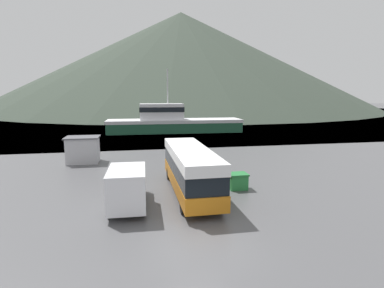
{
  "coord_description": "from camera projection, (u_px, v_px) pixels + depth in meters",
  "views": [
    {
      "loc": [
        -2.69,
        -12.14,
        6.74
      ],
      "look_at": [
        2.73,
        16.15,
        2.0
      ],
      "focal_mm": 28.0,
      "sensor_mm": 36.0,
      "label": 1
    }
  ],
  "objects": [
    {
      "name": "hill_backdrop",
      "position": [
        181.0,
        61.0,
        152.48
      ],
      "size": [
        182.9,
        182.9,
        47.35
      ],
      "primitive_type": "cone",
      "color": "#333D33",
      "rests_on": "ground"
    },
    {
      "name": "storage_bin",
      "position": [
        238.0,
        181.0,
        21.62
      ],
      "size": [
        1.39,
        1.15,
        1.15
      ],
      "color": "#287F3D",
      "rests_on": "ground"
    },
    {
      "name": "dock_kiosk",
      "position": [
        83.0,
        150.0,
        30.0
      ],
      "size": [
        3.28,
        2.64,
        2.62
      ],
      "color": "#B2B2B7",
      "rests_on": "ground"
    },
    {
      "name": "tour_bus",
      "position": [
        190.0,
        168.0,
        20.62
      ],
      "size": [
        2.46,
        10.37,
        3.13
      ],
      "rotation": [
        0.0,
        0.0,
        0.0
      ],
      "color": "#B26614",
      "rests_on": "ground"
    },
    {
      "name": "fishing_boat",
      "position": [
        172.0,
        122.0,
        54.5
      ],
      "size": [
        24.4,
        6.17,
        11.28
      ],
      "rotation": [
        0.0,
        0.0,
        4.69
      ],
      "color": "#1E5138",
      "rests_on": "water_surface"
    },
    {
      "name": "mooring_bollard",
      "position": [
        83.0,
        150.0,
        34.76
      ],
      "size": [
        0.44,
        0.44,
        0.74
      ],
      "color": "#B29919",
      "rests_on": "ground"
    },
    {
      "name": "ground_plane",
      "position": [
        200.0,
        248.0,
        13.35
      ],
      "size": [
        400.0,
        400.0,
        0.0
      ],
      "primitive_type": "plane",
      "color": "#4C4C4F"
    },
    {
      "name": "water_surface",
      "position": [
        140.0,
        108.0,
        153.59
      ],
      "size": [
        240.0,
        240.0,
        0.0
      ],
      "primitive_type": "plane",
      "color": "slate",
      "rests_on": "ground"
    },
    {
      "name": "delivery_van",
      "position": [
        128.0,
        186.0,
        17.93
      ],
      "size": [
        2.28,
        5.37,
        2.51
      ],
      "rotation": [
        0.0,
        0.0,
        -0.03
      ],
      "color": "silver",
      "rests_on": "ground"
    }
  ]
}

